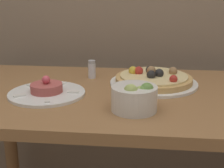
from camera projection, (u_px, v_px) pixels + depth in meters
dining_table at (119, 125)px, 1.13m from camera, size 1.22×0.66×0.79m
pizza_plate at (153, 79)px, 1.17m from camera, size 0.33×0.33×0.06m
tartare_plate at (47, 91)px, 1.06m from camera, size 0.26×0.26×0.07m
small_bowl at (135, 97)px, 0.91m from camera, size 0.14×0.14×0.09m
salt_shaker at (92, 69)px, 1.25m from camera, size 0.03×0.03×0.07m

